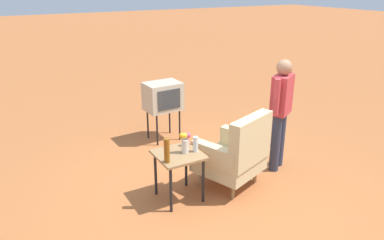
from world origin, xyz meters
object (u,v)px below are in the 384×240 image
(tv_on_stand, at_px, (163,97))
(bottle_tall_amber, at_px, (167,151))
(side_table, at_px, (179,160))
(bottle_short_clear, at_px, (195,144))
(armchair, at_px, (235,153))
(flower_vase, at_px, (185,142))
(person_standing, at_px, (281,108))
(soda_can_red, at_px, (186,141))

(tv_on_stand, distance_m, bottle_tall_amber, 2.13)
(side_table, distance_m, bottle_short_clear, 0.29)
(armchair, relative_size, flower_vase, 4.00)
(flower_vase, bearing_deg, tv_on_stand, -106.80)
(person_standing, distance_m, flower_vase, 1.58)
(armchair, relative_size, bottle_short_clear, 5.30)
(armchair, bearing_deg, bottle_short_clear, -5.82)
(armchair, xyz_separation_m, side_table, (0.79, -0.11, 0.04))
(person_standing, xyz_separation_m, flower_vase, (1.57, 0.04, -0.16))
(bottle_tall_amber, xyz_separation_m, flower_vase, (-0.31, -0.12, -0.00))
(bottle_short_clear, bearing_deg, flower_vase, -15.78)
(armchair, xyz_separation_m, soda_can_red, (0.60, -0.27, 0.20))
(tv_on_stand, bearing_deg, bottle_short_clear, 77.22)
(armchair, height_order, person_standing, person_standing)
(bottle_tall_amber, bearing_deg, soda_can_red, -144.61)
(soda_can_red, relative_size, bottle_short_clear, 0.61)
(soda_can_red, bearing_deg, flower_vase, 57.89)
(tv_on_stand, relative_size, bottle_tall_amber, 3.43)
(armchair, relative_size, bottle_tall_amber, 3.53)
(armchair, distance_m, soda_can_red, 0.68)
(bottle_short_clear, bearing_deg, bottle_tall_amber, 11.29)
(tv_on_stand, height_order, soda_can_red, tv_on_stand)
(tv_on_stand, bearing_deg, bottle_tall_amber, 66.25)
(tv_on_stand, distance_m, flower_vase, 1.91)
(person_standing, distance_m, soda_can_red, 1.49)
(bottle_short_clear, bearing_deg, armchair, 174.18)
(side_table, relative_size, person_standing, 0.39)
(soda_can_red, height_order, flower_vase, flower_vase)
(tv_on_stand, xyz_separation_m, person_standing, (-1.02, 1.78, 0.16))
(bottle_tall_amber, bearing_deg, side_table, -148.47)
(tv_on_stand, bearing_deg, side_table, 70.70)
(soda_can_red, xyz_separation_m, flower_vase, (0.11, 0.17, 0.09))
(armchair, relative_size, person_standing, 0.65)
(bottle_tall_amber, relative_size, flower_vase, 1.13)
(armchair, bearing_deg, tv_on_stand, -85.38)
(tv_on_stand, relative_size, soda_can_red, 8.44)
(flower_vase, bearing_deg, armchair, 172.31)
(armchair, height_order, tv_on_stand, armchair)
(armchair, xyz_separation_m, bottle_tall_amber, (1.01, 0.03, 0.29))
(person_standing, bearing_deg, tv_on_stand, -60.18)
(soda_can_red, distance_m, bottle_tall_amber, 0.51)
(side_table, distance_m, flower_vase, 0.26)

